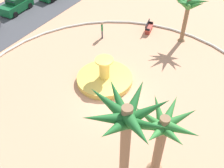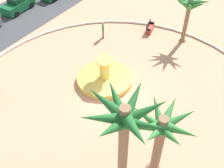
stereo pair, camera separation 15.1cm
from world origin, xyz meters
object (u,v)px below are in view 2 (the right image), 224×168
(fountain, at_px, (105,78))
(palm_tree_near_fountain, at_px, (124,131))
(person_pedestrian_stroll, at_px, (103,29))
(palm_tree_by_curb, at_px, (161,132))
(parked_car_third, at_px, (18,4))
(bench_west, at_px, (150,29))
(palm_tree_mid_plaza, at_px, (189,6))

(fountain, distance_m, palm_tree_near_fountain, 10.49)
(palm_tree_near_fountain, relative_size, person_pedestrian_stroll, 4.23)
(palm_tree_by_curb, xyz_separation_m, parked_car_third, (10.55, 21.63, -2.76))
(palm_tree_by_curb, distance_m, bench_west, 15.85)
(palm_tree_mid_plaza, bearing_deg, palm_tree_by_curb, -166.99)
(palm_tree_by_curb, height_order, bench_west, palm_tree_by_curb)
(palm_tree_by_curb, xyz_separation_m, person_pedestrian_stroll, (10.56, 10.14, -2.61))
(palm_tree_by_curb, relative_size, bench_west, 2.89)
(fountain, relative_size, palm_tree_near_fountain, 0.63)
(fountain, relative_size, parked_car_third, 1.08)
(parked_car_third, bearing_deg, palm_tree_near_fountain, -121.58)
(person_pedestrian_stroll, distance_m, parked_car_third, 11.49)
(palm_tree_near_fountain, height_order, bench_west, palm_tree_near_fountain)
(person_pedestrian_stroll, bearing_deg, palm_tree_near_fountain, -144.21)
(person_pedestrian_stroll, height_order, parked_car_third, parked_car_third)
(fountain, xyz_separation_m, palm_tree_near_fountain, (-7.29, -5.57, 5.07))
(palm_tree_by_curb, bearing_deg, bench_west, 25.57)
(bench_west, height_order, person_pedestrian_stroll, person_pedestrian_stroll)
(palm_tree_mid_plaza, xyz_separation_m, parked_car_third, (-3.49, 18.38, -2.83))
(palm_tree_near_fountain, xyz_separation_m, parked_car_third, (12.69, 20.64, -4.61))
(fountain, relative_size, palm_tree_mid_plaza, 0.96)
(person_pedestrian_stroll, bearing_deg, fountain, -146.45)
(bench_west, xyz_separation_m, person_pedestrian_stroll, (-3.45, 3.44, 0.58))
(palm_tree_mid_plaza, bearing_deg, parked_car_third, 100.76)
(fountain, bearing_deg, palm_tree_by_curb, -128.18)
(palm_tree_by_curb, bearing_deg, parked_car_third, 63.99)
(palm_tree_by_curb, distance_m, person_pedestrian_stroll, 14.87)
(palm_tree_near_fountain, bearing_deg, fountain, 37.38)
(bench_west, bearing_deg, person_pedestrian_stroll, 135.09)
(palm_tree_near_fountain, height_order, person_pedestrian_stroll, palm_tree_near_fountain)
(palm_tree_by_curb, bearing_deg, person_pedestrian_stroll, 43.84)
(fountain, relative_size, palm_tree_by_curb, 0.92)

